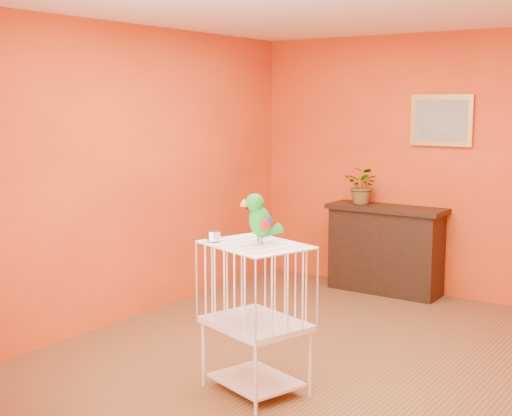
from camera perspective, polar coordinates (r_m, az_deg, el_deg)
The scene contains 8 objects.
ground at distance 5.52m, azimuth 5.75°, elevation -11.97°, with size 4.50×4.50×0.00m, color brown.
room_shell at distance 5.19m, azimuth 6.01°, elevation 4.66°, with size 4.50×4.50×4.50m.
console_cabinet at distance 7.36m, azimuth 10.29°, elevation -3.26°, with size 1.20×0.43×0.89m.
potted_plant at distance 7.41m, azimuth 8.65°, elevation 1.49°, with size 0.34×0.38×0.30m, color #26722D.
framed_picture at distance 7.20m, azimuth 14.60°, elevation 6.81°, with size 0.62×0.04×0.50m.
birdcage at distance 4.76m, azimuth -0.02°, elevation -8.64°, with size 0.77×0.68×1.01m.
feed_cup at distance 4.73m, azimuth -3.43°, elevation -2.25°, with size 0.09×0.09×0.06m, color silver.
parrot at distance 4.63m, azimuth 0.30°, elevation -0.80°, with size 0.22×0.28×0.34m.
Camera 1 is at (2.48, -4.54, 1.92)m, focal length 50.00 mm.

